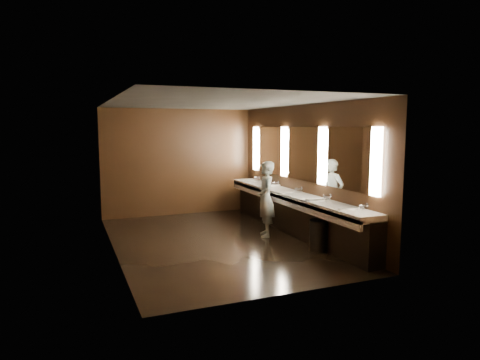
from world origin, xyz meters
name	(u,v)px	position (x,y,z in m)	size (l,w,h in m)	color
floor	(216,241)	(0.00, 0.00, 0.00)	(6.00, 6.00, 0.00)	black
ceiling	(215,102)	(0.00, 0.00, 2.80)	(4.00, 6.00, 0.02)	#2D2D2B
wall_back	(179,162)	(0.00, 3.00, 1.40)	(4.00, 0.02, 2.80)	black
wall_front	(288,195)	(0.00, -3.00, 1.40)	(4.00, 0.02, 2.80)	black
wall_left	(112,178)	(-2.00, 0.00, 1.40)	(0.02, 6.00, 2.80)	black
wall_right	(303,170)	(2.00, 0.00, 1.40)	(0.02, 6.00, 2.80)	black
sink_counter	(294,211)	(1.79, 0.00, 0.50)	(0.55, 5.40, 1.01)	black
mirror_band	(302,154)	(1.98, 0.00, 1.75)	(0.06, 5.03, 1.15)	#FDECCD
person	(266,199)	(1.13, 0.03, 0.80)	(0.59, 0.38, 1.60)	#89BACC
trash_bin	(319,236)	(1.58, -1.37, 0.29)	(0.38, 0.38, 0.59)	black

